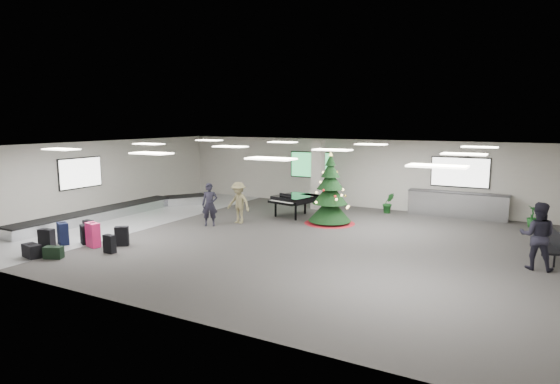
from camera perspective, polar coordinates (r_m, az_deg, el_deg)
The scene contains 21 objects.
ground at distance 16.60m, azimuth -0.20°, elevation -5.51°, with size 18.00×18.00×0.00m, color #32302D.
room_envelope at distance 16.96m, azimuth -0.23°, elevation 2.79°, with size 18.02×14.02×3.21m.
baggage_carousel at distance 21.34m, azimuth -19.09°, elevation -2.21°, with size 2.28×9.71×0.43m.
service_counter at distance 21.22m, azimuth 20.77°, elevation -1.44°, with size 4.05×0.65×1.08m.
suitcase_0 at distance 16.46m, azimuth -26.55°, elevation -5.29°, with size 0.51×0.36×0.74m.
suitcase_1 at distance 16.92m, azimuth -22.71°, elevation -4.80°, with size 0.47×0.39×0.67m.
pink_suitcase at distance 16.44m, azimuth -21.83°, elevation -4.87°, with size 0.56×0.40×0.82m.
suitcase_3 at distance 16.27m, azimuth -18.72°, elevation -5.12°, with size 0.48×0.44×0.66m.
navy_suitcase at distance 17.14m, azimuth -24.95°, elevation -4.63°, with size 0.55×0.45×0.75m.
green_duffel at distance 15.61m, azimuth -25.89°, elevation -6.65°, with size 0.60×0.47×0.38m.
suitcase_7 at distance 15.55m, azimuth -20.07°, elevation -5.95°, with size 0.40×0.22×0.59m.
suitcase_8 at distance 18.19m, azimuth -22.32°, elevation -4.03°, with size 0.37×0.22×0.56m.
black_duffel at distance 15.99m, azimuth -28.01°, elevation -6.36°, with size 0.68×0.45×0.43m.
christmas_tree at distance 18.70m, azimuth 6.11°, elevation -0.84°, with size 2.03×2.03×2.90m.
grand_piano at distance 20.01m, azimuth 1.80°, elevation -0.86°, with size 1.79×2.12×1.06m.
bench at distance 15.77m, azimuth 30.31°, elevation -5.60°, with size 0.82×1.49×0.90m.
traveler_a at distance 18.38m, azimuth -8.57°, elevation -1.53°, with size 0.61×0.40×1.68m, color black.
traveler_b at distance 18.74m, azimuth -5.08°, elevation -1.31°, with size 1.07×0.62×1.66m, color olive.
traveler_bench at distance 14.72m, azimuth 28.90°, elevation -4.70°, with size 0.92×0.71×1.89m, color black.
potted_plant_left at distance 21.28m, azimuth 13.07°, elevation -1.31°, with size 0.51×0.41×0.92m, color #133C17.
potted_plant_right at distance 20.51m, azimuth 28.47°, elevation -2.64°, with size 0.47×0.47×0.83m, color #133C17.
Camera 1 is at (7.78, -14.09, 4.08)m, focal length 30.00 mm.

